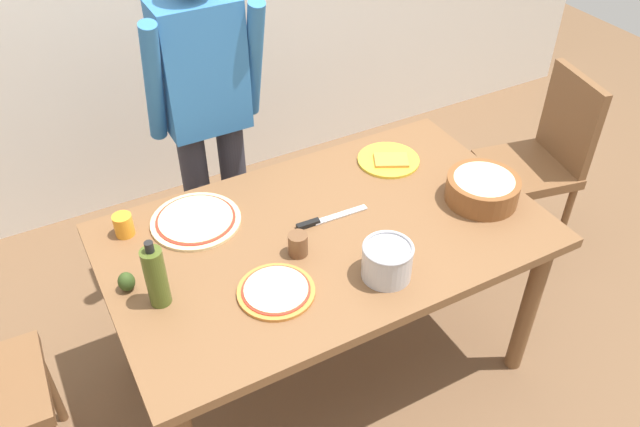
{
  "coord_description": "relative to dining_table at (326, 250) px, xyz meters",
  "views": [
    {
      "loc": [
        -0.87,
        -1.55,
        2.3
      ],
      "look_at": [
        0.0,
        0.05,
        0.81
      ],
      "focal_mm": 36.06,
      "sensor_mm": 36.0,
      "label": 1
    }
  ],
  "objects": [
    {
      "name": "ground",
      "position": [
        0.0,
        0.0,
        -0.67
      ],
      "size": [
        8.0,
        8.0,
        0.0
      ],
      "primitive_type": "plane",
      "color": "brown"
    },
    {
      "name": "dining_table",
      "position": [
        0.0,
        0.0,
        0.0
      ],
      "size": [
        1.6,
        0.96,
        0.76
      ],
      "color": "brown",
      "rests_on": "ground"
    },
    {
      "name": "person_cook",
      "position": [
        -0.16,
        0.76,
        0.27
      ],
      "size": [
        0.49,
        0.25,
        1.62
      ],
      "color": "#2D2D38",
      "rests_on": "ground"
    },
    {
      "name": "chair_wooden_right",
      "position": [
        1.32,
        0.21,
        -0.13
      ],
      "size": [
        0.47,
        0.47,
        0.95
      ],
      "color": "brown",
      "rests_on": "ground"
    },
    {
      "name": "pizza_raw_on_board",
      "position": [
        -0.4,
        0.28,
        0.1
      ],
      "size": [
        0.34,
        0.34,
        0.02
      ],
      "color": "beige",
      "rests_on": "dining_table"
    },
    {
      "name": "pizza_cooked_on_tray",
      "position": [
        -0.29,
        -0.19,
        0.1
      ],
      "size": [
        0.26,
        0.26,
        0.02
      ],
      "color": "#C67A33",
      "rests_on": "dining_table"
    },
    {
      "name": "plate_with_slice",
      "position": [
        0.45,
        0.27,
        0.1
      ],
      "size": [
        0.26,
        0.26,
        0.02
      ],
      "color": "gold",
      "rests_on": "dining_table"
    },
    {
      "name": "popcorn_bowl",
      "position": [
        0.62,
        -0.12,
        0.15
      ],
      "size": [
        0.28,
        0.28,
        0.11
      ],
      "color": "brown",
      "rests_on": "dining_table"
    },
    {
      "name": "olive_oil_bottle",
      "position": [
        -0.64,
        -0.05,
        0.2
      ],
      "size": [
        0.07,
        0.07,
        0.26
      ],
      "color": "#47561E",
      "rests_on": "dining_table"
    },
    {
      "name": "steel_pot",
      "position": [
        0.07,
        -0.29,
        0.16
      ],
      "size": [
        0.17,
        0.17,
        0.13
      ],
      "color": "#B7B7BC",
      "rests_on": "dining_table"
    },
    {
      "name": "cup_orange",
      "position": [
        -0.65,
        0.34,
        0.13
      ],
      "size": [
        0.07,
        0.07,
        0.08
      ],
      "primitive_type": "cylinder",
      "color": "orange",
      "rests_on": "dining_table"
    },
    {
      "name": "cup_small_brown",
      "position": [
        -0.14,
        -0.05,
        0.13
      ],
      "size": [
        0.07,
        0.07,
        0.08
      ],
      "primitive_type": "cylinder",
      "color": "brown",
      "rests_on": "dining_table"
    },
    {
      "name": "chef_knife",
      "position": [
        0.02,
        0.06,
        0.1
      ],
      "size": [
        0.29,
        0.04,
        0.02
      ],
      "color": "silver",
      "rests_on": "dining_table"
    },
    {
      "name": "avocado",
      "position": [
        -0.72,
        0.06,
        0.13
      ],
      "size": [
        0.06,
        0.06,
        0.07
      ],
      "primitive_type": "ellipsoid",
      "color": "#2D4219",
      "rests_on": "dining_table"
    }
  ]
}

